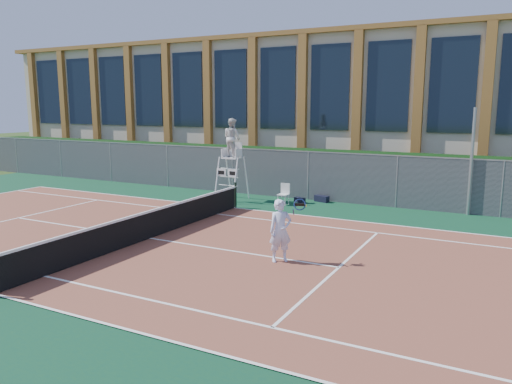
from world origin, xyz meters
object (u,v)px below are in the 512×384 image
at_px(umpire_chair, 232,140).
at_px(plastic_chair, 284,192).
at_px(tennis_player, 281,230).
at_px(steel_pole, 471,162).

height_order(umpire_chair, plastic_chair, umpire_chair).
distance_m(plastic_chair, tennis_player, 8.14).
bearing_deg(steel_pole, umpire_chair, -170.48).
xyz_separation_m(steel_pole, tennis_player, (-4.06, -8.93, -1.20)).
height_order(steel_pole, umpire_chair, steel_pole).
distance_m(steel_pole, plastic_chair, 7.63).
bearing_deg(tennis_player, steel_pole, 65.55).
bearing_deg(tennis_player, umpire_chair, 128.41).
distance_m(steel_pole, umpire_chair, 9.99).
bearing_deg(umpire_chair, plastic_chair, 4.00).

